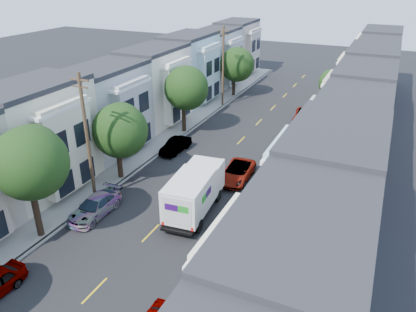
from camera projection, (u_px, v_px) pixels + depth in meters
ground at (151, 233)px, 27.90m from camera, size 160.00×160.00×0.00m
road_slab at (231, 151)px, 40.25m from camera, size 12.00×70.00×0.02m
curb_left at (177, 141)px, 42.49m from camera, size 0.30×70.00×0.15m
curb_right at (291, 161)px, 37.96m from camera, size 0.30×70.00×0.15m
sidewalk_left at (166, 139)px, 42.98m from camera, size 2.60×70.00×0.15m
sidewalk_right at (305, 164)px, 37.47m from camera, size 2.60×70.00×0.15m
centerline at (231, 151)px, 40.26m from camera, size 0.12×70.00×0.01m
townhouse_row_left at (136, 134)px, 44.43m from camera, size 5.00×70.00×8.50m
townhouse_row_right at (347, 173)px, 36.08m from camera, size 5.00×70.00×8.50m
tree_b at (30, 163)px, 25.10m from camera, size 4.70×4.70×7.98m
tree_c at (119, 131)px, 33.16m from camera, size 4.55×4.55×6.76m
tree_d at (186, 88)px, 42.71m from camera, size 4.70×4.70×7.37m
tree_e at (236, 65)px, 55.38m from camera, size 4.70×4.70×6.83m
tree_far_r at (331, 83)px, 47.83m from camera, size 3.05×3.05×5.69m
utility_pole_near at (87, 139)px, 29.71m from camera, size 1.60×0.26×10.00m
utility_pole_far at (223, 67)px, 51.14m from camera, size 1.60×0.26×10.00m
fedex_truck at (195, 191)px, 29.58m from camera, size 2.58×6.71×3.22m
lead_sedan at (237, 172)px, 34.64m from camera, size 2.52×5.06×1.38m
parked_left_c at (95, 207)px, 29.69m from camera, size 2.00×4.67×1.39m
parked_left_d at (175, 146)px, 39.83m from camera, size 1.67×4.05×1.32m
parked_right_b at (214, 247)px, 25.48m from camera, size 1.81×4.07×1.29m
parked_right_c at (283, 147)px, 39.41m from camera, size 2.47×4.99×1.36m
parked_right_d at (305, 117)px, 47.31m from camera, size 3.00×5.57×1.49m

